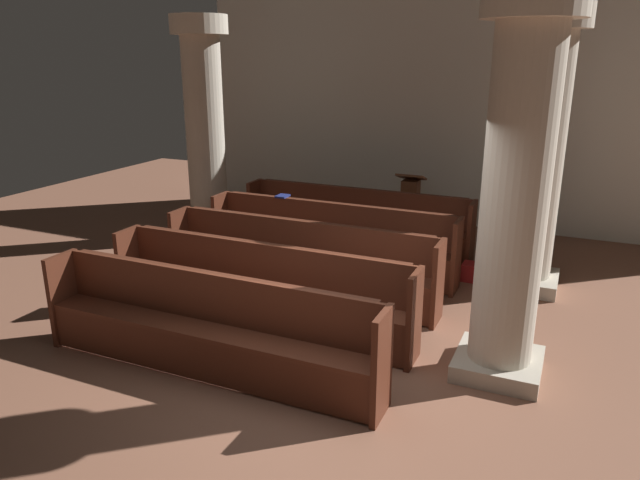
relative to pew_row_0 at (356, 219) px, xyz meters
The scene contains 13 objects.
ground_plane 3.96m from the pew_row_0, 73.37° to the right, with size 19.20×19.20×0.00m, color brown.
back_wall 3.10m from the pew_row_0, 64.25° to the left, with size 10.00×0.16×4.50m, color silver.
pew_row_0 is the anchor object (origin of this frame).
pew_row_1 1.04m from the pew_row_0, 90.00° to the right, with size 3.71×0.46×1.00m.
pew_row_2 2.08m from the pew_row_0, 90.00° to the right, with size 3.71×0.47×1.00m.
pew_row_3 3.11m from the pew_row_0, 90.00° to the right, with size 3.71×0.46×1.00m.
pew_row_4 4.15m from the pew_row_0, 90.00° to the right, with size 3.71×0.46×1.00m.
pillar_aisle_side 3.02m from the pew_row_0, ahead, with size 0.92×0.92×3.64m.
pillar_far_side 2.95m from the pew_row_0, behind, with size 0.92×0.92×3.64m.
pillar_aisle_rear 4.21m from the pew_row_0, 48.18° to the right, with size 0.89×0.89×3.64m.
lectern 1.45m from the pew_row_0, 69.42° to the left, with size 0.48×0.45×1.08m.
hymn_book 1.30m from the pew_row_0, 135.03° to the right, with size 0.17×0.21×0.03m, color navy.
kneeler_box_red 2.13m from the pew_row_0, 14.49° to the right, with size 0.40×0.27×0.24m, color maroon.
Camera 1 is at (2.05, -4.76, 3.08)m, focal length 33.22 mm.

